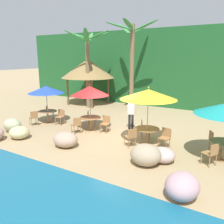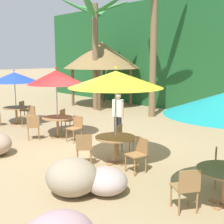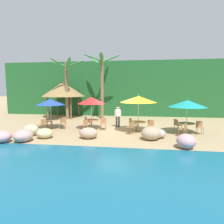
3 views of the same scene
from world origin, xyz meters
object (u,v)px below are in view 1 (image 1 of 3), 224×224
Objects in this scene: chair_blue_seaward at (60,116)px; palm_tree_nearest at (88,56)px; chair_yellow_seaward at (165,136)px; chair_yellow_left at (131,136)px; chair_blue_left at (34,117)px; umbrella_blue at (46,90)px; umbrella_red at (90,91)px; palm_tree_second at (132,52)px; chair_blue_inland at (49,111)px; chair_red_seaward at (106,123)px; palapa_hut at (88,69)px; chair_red_inland at (90,117)px; dining_table_blue at (48,113)px; chair_red_left at (77,124)px; chair_teal_left at (211,153)px; waiter_in_white at (131,112)px; dining_table_teal at (224,145)px; dining_table_red at (90,119)px; chair_yellow_inland at (144,128)px; chair_teal_inland at (213,140)px; umbrella_yellow at (148,94)px; dining_table_yellow at (147,131)px.

chair_blue_seaward is 0.15× the size of palm_tree_nearest.
chair_yellow_seaward is 1.48m from chair_yellow_left.
umbrella_blue is at bearing 71.73° from chair_blue_left.
umbrella_red is 0.40× the size of palm_tree_second.
chair_blue_inland is at bearing 166.44° from chair_yellow_left.
umbrella_red reaches higher than chair_red_seaward.
chair_yellow_left is 10.43m from palapa_hut.
chair_red_inland is at bearing 153.38° from chair_yellow_left.
chair_red_left is at bearing -13.96° from dining_table_blue.
chair_teal_left is 0.51× the size of waiter_in_white.
dining_table_teal is (6.54, -0.41, -1.54)m from umbrella_red.
palm_tree_second is (1.92, 5.43, 3.67)m from chair_blue_seaward.
umbrella_red is 2.29× the size of dining_table_red.
chair_red_left is 1.00× the size of chair_yellow_inland.
palm_tree_second is at bearing 139.18° from dining_table_teal.
umbrella_red reaches higher than chair_teal_inland.
chair_blue_left is at bearing -174.81° from umbrella_yellow.
dining_table_yellow is 1.26× the size of chair_teal_left.
chair_teal_inland is (9.13, 0.42, -0.10)m from dining_table_blue.
palapa_hut is 8.01m from waiter_in_white.
chair_red_left is 3.24m from chair_yellow_left.
chair_red_seaward is 7.29m from palm_tree_nearest.
chair_red_seaward is at bearing 40.99° from chair_red_left.
chair_teal_left is (6.21, -1.19, -0.10)m from dining_table_red.
chair_blue_left is 0.20× the size of palapa_hut.
palm_tree_second reaches higher than chair_blue_left.
dining_table_blue is 0.44× the size of umbrella_red.
umbrella_blue is 1.73m from chair_blue_inland.
umbrella_yellow is 1.67m from dining_table_yellow.
chair_teal_inland is at bearing 95.11° from chair_teal_left.
umbrella_red is 6.53m from chair_teal_left.
chair_blue_seaward is at bearing -176.39° from chair_yellow_inland.
palm_tree_second is at bearing 70.57° from chair_blue_seaward.
chair_yellow_left is (3.23, -0.25, 0.00)m from chair_red_left.
palm_tree_nearest reaches higher than umbrella_yellow.
palapa_hut is at bearing 146.38° from chair_teal_left.
chair_yellow_left is (-0.44, -0.73, -0.10)m from dining_table_yellow.
chair_blue_left is 0.35× the size of umbrella_red.
umbrella_blue is 2.69× the size of chair_yellow_seaward.
chair_blue_seaward is 2.23m from dining_table_red.
chair_red_seaward is 8.16m from palapa_hut.
palm_tree_nearest reaches higher than chair_yellow_seaward.
chair_red_seaward is at bearing 171.24° from chair_yellow_seaward.
chair_blue_left is at bearing -164.46° from umbrella_red.
palm_tree_second reaches higher than umbrella_yellow.
chair_blue_left is 4.31m from chair_red_seaward.
chair_blue_seaward and chair_yellow_left have the same top height.
palapa_hut reaches higher than chair_yellow_seaward.
umbrella_red is 3.72m from dining_table_yellow.
dining_table_blue is 7.28m from chair_yellow_seaward.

